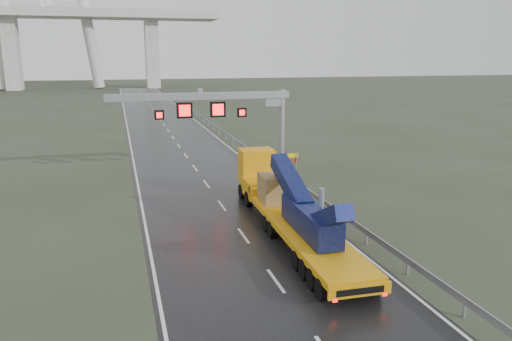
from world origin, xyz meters
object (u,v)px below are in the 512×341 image
object	(u,v)px
sign_gantry	(226,110)
heavy_haul_truck	(283,199)
striped_barrier	(286,178)
exit_sign_pair	(291,161)

from	to	relation	value
sign_gantry	heavy_haul_truck	world-z (taller)	sign_gantry
sign_gantry	striped_barrier	xyz separation A→B (m)	(3.90, -3.91, -5.05)
sign_gantry	exit_sign_pair	world-z (taller)	sign_gantry
exit_sign_pair	striped_barrier	world-z (taller)	exit_sign_pair
heavy_haul_truck	exit_sign_pair	bearing A→B (deg)	69.59
sign_gantry	heavy_haul_truck	bearing A→B (deg)	-87.19
striped_barrier	sign_gantry	bearing A→B (deg)	157.34
heavy_haul_truck	striped_barrier	xyz separation A→B (m)	(3.27, 8.89, -1.07)
sign_gantry	exit_sign_pair	xyz separation A→B (m)	(5.00, -1.91, -4.10)
heavy_haul_truck	exit_sign_pair	distance (m)	11.74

